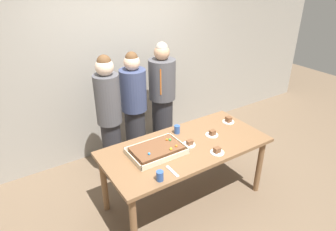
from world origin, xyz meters
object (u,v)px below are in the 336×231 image
plated_slice_far_left (228,120)px  cake_server_utensil (172,171)px  party_table (186,152)px  person_serving_front (109,118)px  plated_slice_near_right (217,151)px  drink_cup_nearest (160,176)px  person_green_shirt_behind (162,99)px  plated_slice_near_left (189,144)px  drink_cup_middle (177,129)px  person_striped_tie_right (134,109)px  sheet_cake (157,150)px  plated_slice_far_right (212,134)px

plated_slice_far_left → cake_server_utensil: plated_slice_far_left is taller
cake_server_utensil → party_table: bearing=38.7°
plated_slice_far_left → person_serving_front: 1.51m
plated_slice_near_right → drink_cup_nearest: bearing=-176.1°
person_green_shirt_behind → drink_cup_nearest: bearing=2.0°
party_table → plated_slice_near_right: 0.38m
plated_slice_near_left → drink_cup_nearest: size_ratio=1.50×
plated_slice_near_left → party_table: bearing=146.0°
plated_slice_far_left → person_serving_front: bearing=150.4°
drink_cup_middle → person_serving_front: person_serving_front is taller
person_green_shirt_behind → person_striped_tie_right: (-0.48, -0.05, -0.02)m
person_green_shirt_behind → person_striped_tie_right: person_green_shirt_behind is taller
plated_slice_far_left → sheet_cake: bearing=-174.8°
person_green_shirt_behind → person_serving_front: bearing=-43.0°
drink_cup_nearest → plated_slice_near_left: bearing=29.7°
plated_slice_far_right → person_green_shirt_behind: bearing=91.2°
drink_cup_middle → person_green_shirt_behind: size_ratio=0.06×
drink_cup_middle → cake_server_utensil: (-0.47, -0.60, -0.05)m
party_table → plated_slice_far_right: (0.39, 0.00, 0.11)m
drink_cup_middle → person_striped_tie_right: person_striped_tie_right is taller
party_table → person_serving_front: (-0.53, 0.89, 0.20)m
plated_slice_near_right → plated_slice_far_right: 0.37m
drink_cup_nearest → drink_cup_middle: bearing=45.2°
plated_slice_near_left → drink_cup_middle: bearing=82.5°
plated_slice_far_left → plated_slice_near_left: bearing=-167.5°
drink_cup_middle → sheet_cake: bearing=-151.1°
plated_slice_near_right → plated_slice_far_left: 0.75m
sheet_cake → plated_slice_far_left: 1.14m
person_serving_front → person_green_shirt_behind: bearing=90.6°
plated_slice_far_right → drink_cup_middle: (-0.32, 0.28, 0.03)m
party_table → plated_slice_far_right: bearing=0.5°
drink_cup_middle → person_serving_front: size_ratio=0.06×
drink_cup_middle → plated_slice_near_left: bearing=-97.5°
drink_cup_nearest → person_serving_front: size_ratio=0.06×
plated_slice_near_right → cake_server_utensil: plated_slice_near_right is taller
plated_slice_near_left → plated_slice_far_right: size_ratio=1.00×
sheet_cake → person_green_shirt_behind: (0.72, 1.04, 0.05)m
plated_slice_near_left → plated_slice_near_right: size_ratio=1.00×
plated_slice_far_right → person_serving_front: bearing=136.0°
plated_slice_far_right → party_table: bearing=-179.5°
sheet_cake → cake_server_utensil: sheet_cake is taller
cake_server_utensil → person_green_shirt_behind: 1.60m
plated_slice_near_right → plated_slice_far_left: (0.59, 0.46, 0.01)m
sheet_cake → drink_cup_nearest: (-0.21, -0.40, 0.01)m
party_table → cake_server_utensil: size_ratio=9.50×
party_table → sheet_cake: size_ratio=3.20×
sheet_cake → plated_slice_near_right: size_ratio=3.95×
plated_slice_near_right → person_serving_front: (-0.72, 1.20, 0.09)m
drink_cup_nearest → cake_server_utensil: size_ratio=0.50×
drink_cup_middle → person_striped_tie_right: size_ratio=0.06×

